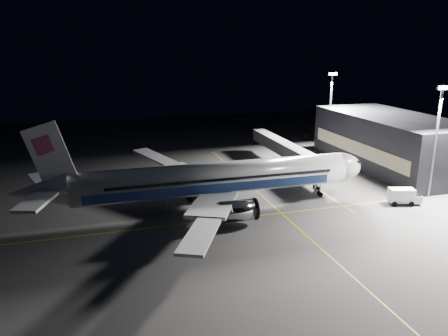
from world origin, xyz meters
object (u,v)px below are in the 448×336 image
airliner (209,180)px  floodlight_mast_south (437,132)px  jet_bridge (288,150)px  baggage_tug (214,182)px  safety_cone_b (194,200)px  safety_cone_a (166,202)px  floodlight_mast_north (330,105)px  safety_cone_c (200,190)px  service_truck (404,196)px

airliner → floodlight_mast_south: (41.08, -6.01, 7.21)m
airliner → jet_bridge: (23.08, 18.06, -0.58)m
floodlight_mast_south → baggage_tug: 42.68m
baggage_tug → safety_cone_b: size_ratio=4.93×
safety_cone_a → safety_cone_b: (5.10, 0.00, -0.00)m
jet_bridge → floodlight_mast_south: (18.00, -24.07, 7.79)m
airliner → floodlight_mast_north: size_ratio=2.97×
baggage_tug → safety_cone_c: baggage_tug is taller
safety_cone_a → baggage_tug: bearing=35.3°
floodlight_mast_south → service_truck: floodlight_mast_south is taller
airliner → baggage_tug: airliner is taller
baggage_tug → safety_cone_c: (-3.64, -2.92, -0.50)m
safety_cone_c → airliner: bearing=-92.4°
floodlight_mast_south → baggage_tug: bearing=154.4°
airliner → baggage_tug: bearing=71.1°
service_truck → baggage_tug: size_ratio=2.08×
floodlight_mast_north → safety_cone_b: 52.63m
service_truck → safety_cone_a: service_truck is taller
safety_cone_a → safety_cone_c: bearing=33.4°
jet_bridge → safety_cone_a: 33.41m
floodlight_mast_north → baggage_tug: (-37.07, -20.26, -11.54)m
airliner → baggage_tug: 13.13m
safety_cone_b → jet_bridge: bearing=29.4°
service_truck → safety_cone_c: service_truck is taller
jet_bridge → service_truck: 28.45m
safety_cone_a → safety_cone_b: same height
jet_bridge → baggage_tug: (-19.07, -6.33, -3.75)m
safety_cone_b → safety_cone_c: 5.28m
airliner → service_truck: airliner is taller
safety_cone_b → safety_cone_a: bearing=180.0°
airliner → jet_bridge: airliner is taller
floodlight_mast_south → jet_bridge: bearing=126.8°
floodlight_mast_north → safety_cone_b: (-42.90, -27.99, -12.08)m
airliner → baggage_tug: (4.01, 11.73, -4.33)m
floodlight_mast_south → floodlight_mast_north: bearing=90.0°
floodlight_mast_south → safety_cone_c: 44.96m
floodlight_mast_north → safety_cone_c: 48.37m
safety_cone_b → safety_cone_c: (2.19, 4.80, 0.05)m
airliner → floodlight_mast_north: (41.08, 31.99, 7.21)m
safety_cone_a → jet_bridge: bearing=25.1°
service_truck → safety_cone_a: size_ratio=10.27×
airliner → jet_bridge: size_ratio=1.79×
service_truck → baggage_tug: bearing=162.3°
floodlight_mast_north → safety_cone_c: size_ratio=30.64×
baggage_tug → safety_cone_b: 9.70m
jet_bridge → service_truck: jet_bridge is taller
airliner → safety_cone_a: size_ratio=105.55×
service_truck → safety_cone_a: (-40.85, 12.07, -1.24)m
floodlight_mast_south → safety_cone_a: (-48.00, 10.01, -12.08)m
service_truck → baggage_tug: (-29.92, 19.80, -0.70)m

